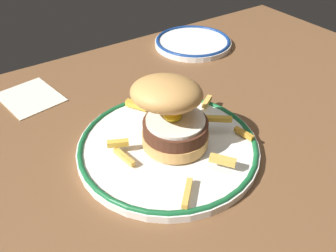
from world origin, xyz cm
name	(u,v)px	position (x,y,z in cm)	size (l,w,h in cm)	color
ground_plane	(182,162)	(0.00, 0.00, -2.00)	(117.82, 80.54, 4.00)	brown
dinner_plate	(168,146)	(-1.41, 1.66, 0.84)	(27.27, 27.27, 1.60)	white
burger	(171,111)	(-0.97, 1.58, 7.03)	(14.50, 14.37, 11.39)	tan
fries_pile	(179,125)	(1.66, 3.15, 2.56)	(21.43, 24.39, 2.33)	gold
side_plate	(193,42)	(24.31, 29.22, 0.83)	(17.87, 17.87, 1.60)	white
napkin	(30,97)	(-14.37, 27.99, 0.20)	(9.20, 11.25, 0.40)	silver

